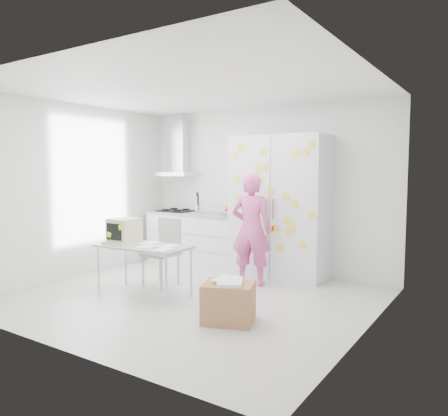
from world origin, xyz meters
The scene contains 10 objects.
floor centered at (0.00, 0.00, -0.01)m, with size 4.50×4.00×0.02m, color silver.
walls centered at (0.00, 0.72, 1.35)m, with size 4.52×4.01×2.70m.
ceiling centered at (0.00, 0.00, 2.70)m, with size 4.50×4.00×0.02m, color white.
counter_run centered at (-1.20, 1.70, 0.47)m, with size 1.84×0.63×1.28m.
range_hood centered at (-1.65, 1.84, 1.96)m, with size 0.70×0.48×1.01m.
tall_cabinet centered at (0.45, 1.67, 1.10)m, with size 1.50×0.68×2.20m.
person centered at (0.33, 1.00, 0.82)m, with size 0.59×0.39×1.63m, color #DC5596.
desk centered at (-0.84, -0.24, 0.76)m, with size 1.29×0.68×1.01m.
chair centered at (-0.72, 0.30, 0.55)m, with size 0.45×0.45×0.97m.
cardboard_box centered at (0.91, -0.51, 0.23)m, with size 0.66×0.60×0.48m.
Camera 1 is at (3.42, -4.47, 1.68)m, focal length 35.00 mm.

